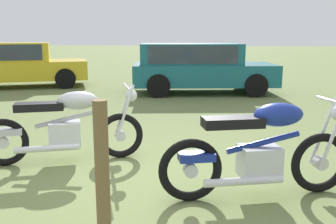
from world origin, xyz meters
The scene contains 6 objects.
ground_plane centered at (0.00, 0.00, 0.00)m, with size 120.00×120.00×0.00m, color olive.
motorcycle_silver centered at (-1.15, 0.36, 0.48)m, with size 1.97×1.10×1.02m.
motorcycle_blue centered at (1.31, -0.29, 0.49)m, with size 1.97×0.96×1.02m.
car_yellow centered at (-6.15, 6.95, 0.80)m, with size 4.84×3.60×1.43m.
car_teal centered at (-0.13, 6.81, 0.83)m, with size 4.35×2.63×1.43m.
fence_post_wooden centered at (0.16, -1.74, 0.61)m, with size 0.10×0.10×1.23m, color brown.
Camera 1 is at (1.05, -4.03, 1.64)m, focal length 39.69 mm.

